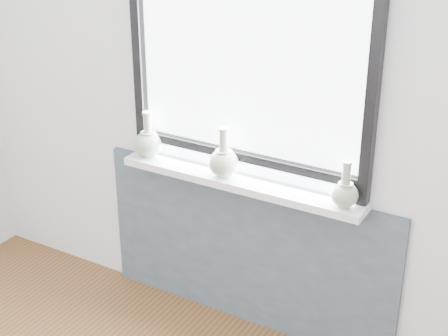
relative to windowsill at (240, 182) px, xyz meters
The scene contains 7 objects.
back_wall 0.43m from the windowsill, 90.00° to the left, with size 3.60×0.02×2.60m, color silver.
apron_panel 0.46m from the windowsill, 90.00° to the left, with size 1.70×0.03×0.86m, color #475761.
windowsill is the anchor object (origin of this frame).
window 0.56m from the windowsill, 90.00° to the left, with size 1.30×0.06×1.05m.
vase_a 0.57m from the windowsill, behind, with size 0.15×0.15×0.25m.
vase_b 0.13m from the windowsill, behind, with size 0.15×0.15×0.26m.
vase_c 0.57m from the windowsill, ahead, with size 0.13×0.13×0.23m.
Camera 1 is at (1.48, -1.02, 2.38)m, focal length 55.00 mm.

